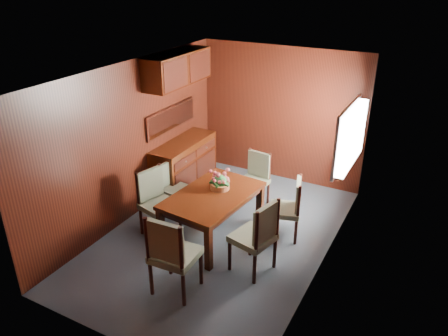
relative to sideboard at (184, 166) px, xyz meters
The scene contains 11 objects.
ground 1.66m from the sideboard, 38.66° to the right, with size 4.50×4.50×0.00m, color #3A444F.
room_shell 1.78m from the sideboard, 30.23° to the right, with size 3.06×4.52×2.41m.
sideboard is the anchor object (origin of this frame).
dining_table 1.55m from the sideboard, 41.81° to the right, with size 1.06×1.56×0.69m.
chair_left_near 1.38m from the sideboard, 74.32° to the right, with size 0.56×0.57×1.00m.
chair_left_far 0.76m from the sideboard, 70.76° to the right, with size 0.44×0.45×0.86m.
chair_right_near 2.54m from the sideboard, 35.83° to the right, with size 0.57×0.59×1.03m.
chair_right_far 2.19m from the sideboard, 13.98° to the right, with size 0.53×0.55×0.93m.
chair_head 2.70m from the sideboard, 60.27° to the right, with size 0.53×0.51×1.08m.
chair_foot 1.30m from the sideboard, ahead, with size 0.47×0.46×0.91m.
flower_centerpiece 1.49m from the sideboard, 36.00° to the right, with size 0.30×0.30×0.30m.
Camera 1 is at (2.58, -4.71, 3.63)m, focal length 35.00 mm.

